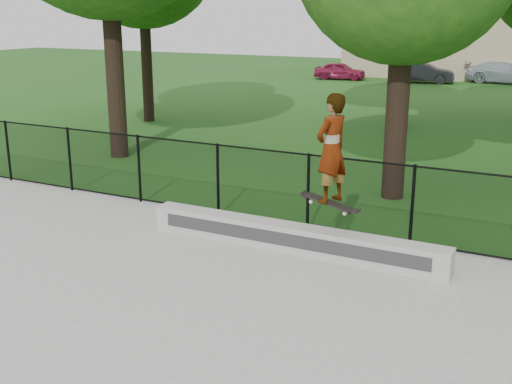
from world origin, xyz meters
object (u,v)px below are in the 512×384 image
(grind_ledge, at_px, (292,238))
(skater_airborne, at_px, (332,150))
(car_c, at_px, (505,73))
(car_b, at_px, (423,73))
(car_a, at_px, (340,71))

(grind_ledge, xyz_separation_m, skater_airborne, (0.73, -0.10, 1.66))
(grind_ledge, distance_m, skater_airborne, 1.82)
(car_c, xyz_separation_m, skater_airborne, (0.91, -30.56, 1.33))
(car_b, bearing_deg, car_c, -75.23)
(skater_airborne, bearing_deg, car_b, 100.27)
(car_c, relative_size, skater_airborne, 2.01)
(car_b, bearing_deg, grind_ledge, -179.42)
(skater_airborne, bearing_deg, car_c, 91.71)
(car_a, xyz_separation_m, car_c, (9.26, 2.34, 0.10))
(car_b, distance_m, skater_airborne, 29.23)
(car_a, bearing_deg, car_b, -92.50)
(car_b, distance_m, car_c, 4.67)
(grind_ledge, height_order, car_b, car_b)
(car_b, height_order, skater_airborne, skater_airborne)
(grind_ledge, bearing_deg, car_b, 98.89)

